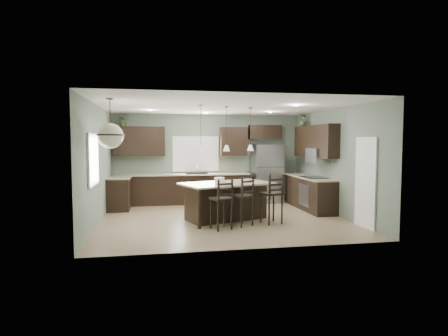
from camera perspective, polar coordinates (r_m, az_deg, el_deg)
The scene contains 32 objects.
ground at distance 9.53m, azimuth -0.17°, elevation -7.69°, with size 6.00×6.00×0.00m, color #9E8466.
pantry_door at distance 8.96m, azimuth 20.76°, elevation -2.10°, with size 0.04×0.82×2.04m, color white.
window_back at distance 11.99m, azimuth -4.34°, elevation 2.17°, with size 1.35×0.02×1.00m, color white.
window_left at distance 8.50m, azimuth -19.39°, elevation 1.20°, with size 0.02×1.10×1.00m, color white.
left_return_cabs at distance 11.04m, azimuth -15.73°, elevation -3.86°, with size 0.60×0.90×0.90m, color black.
left_return_countertop at distance 10.98m, azimuth -15.67°, elevation -1.43°, with size 0.66×0.96×0.04m, color #BDAE8F.
back_lower_cabs at distance 11.76m, azimuth -6.35°, elevation -3.26°, with size 4.20×0.60×0.90m, color black.
back_countertop at distance 11.69m, azimuth -6.36°, elevation -0.99°, with size 4.20×0.66×0.04m, color #BDAE8F.
sink_inset at distance 11.72m, azimuth -4.17°, elevation -0.88°, with size 0.70×0.45×0.01m, color gray.
faucet at distance 11.68m, azimuth -4.16°, elevation -0.19°, with size 0.02×0.02×0.28m, color silver.
back_upper_left at distance 11.78m, azimuth -12.79°, elevation 3.99°, with size 1.55×0.34×0.90m, color black.
back_upper_right at distance 12.02m, azimuth 1.44°, elevation 4.09°, with size 0.85×0.34×0.90m, color black.
fridge_header at distance 12.27m, azimuth 6.27°, elevation 5.46°, with size 1.05×0.34×0.45m, color black.
right_lower_cabs at distance 11.05m, azimuth 12.96°, elevation -3.80°, with size 0.60×2.35×0.90m, color black.
right_countertop at distance 10.99m, azimuth 12.91°, elevation -1.38°, with size 0.66×2.35×0.04m, color #BDAE8F.
cooktop at distance 10.74m, azimuth 13.48°, elevation -1.38°, with size 0.58×0.75×0.02m, color black.
wall_oven_front at distance 10.69m, azimuth 12.04°, elevation -4.06°, with size 0.01×0.72×0.60m, color gray.
right_upper_cabs at distance 11.01m, azimuth 13.71°, elevation 3.98°, with size 0.34×2.35×0.90m, color black.
microwave at distance 10.74m, azimuth 14.03°, elevation 1.85°, with size 0.40×0.75×0.40m, color gray.
refrigerator at distance 12.03m, azimuth 6.57°, elevation -0.82°, with size 0.90×0.74×1.85m, color #96959D.
kitchen_island at distance 9.29m, azimuth 0.39°, elevation -5.10°, with size 2.15×1.22×0.92m, color black.
serving_dish at distance 9.12m, azimuth -0.70°, elevation -1.89°, with size 0.24×0.24×0.14m, color white.
bar_stool_left at distance 8.26m, azimuth -0.45°, elevation -5.53°, with size 0.42×0.42×1.13m, color black.
bar_stool_center at distance 8.62m, azimuth 2.74°, elevation -5.07°, with size 0.42×0.42×1.15m, color black.
bar_stool_right at distance 8.91m, azimuth 7.24°, elevation -4.71°, with size 0.43×0.43×1.17m, color black.
pendant_left at distance 8.85m, azimuth -3.56°, elevation 6.06°, with size 0.17×0.17×1.10m, color white, non-canonical shape.
pendant_center at distance 9.18m, azimuth 0.39°, elevation 5.99°, with size 0.17×0.17×1.10m, color silver, non-canonical shape.
pendant_right at distance 9.55m, azimuth 4.06°, elevation 5.90°, with size 0.17×0.17×1.10m, color white, non-canonical shape.
chandelier at distance 7.82m, azimuth -16.94°, elevation 6.52°, with size 0.54×0.54×1.00m, color beige, non-canonical shape.
plant_back_left at distance 11.80m, azimuth -15.06°, elevation 7.04°, with size 0.33×0.29×0.37m, color #335224.
plant_right_wall at distance 11.79m, azimuth 11.95°, elevation 7.13°, with size 0.22×0.22×0.39m, color #275023.
room_shell at distance 9.33m, azimuth -0.17°, elevation 2.57°, with size 6.00×6.00×6.00m.
Camera 1 is at (-1.63, -9.19, 1.93)m, focal length 30.00 mm.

